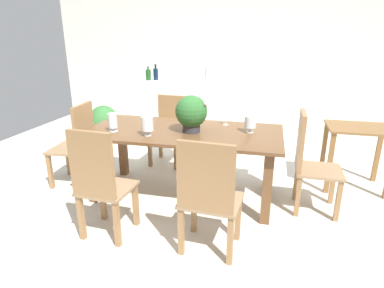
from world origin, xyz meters
TOP-DOWN VIEW (x-y plane):
  - ground_plane at (0.00, 0.00)m, footprint 7.04×7.04m
  - back_wall at (0.00, 2.60)m, footprint 6.40×0.10m
  - dining_table at (0.00, -0.24)m, footprint 2.04×0.98m
  - chair_near_right at (0.45, -1.19)m, footprint 0.50×0.44m
  - chair_far_left at (-0.45, 0.71)m, footprint 0.48×0.47m
  - chair_head_end at (-1.28, -0.23)m, footprint 0.46×0.51m
  - chair_foot_end at (1.27, -0.24)m, footprint 0.45×0.44m
  - chair_near_left at (-0.46, -1.19)m, footprint 0.45×0.44m
  - flower_centerpiece at (0.09, -0.27)m, footprint 0.33×0.33m
  - crystal_vase_left at (-0.30, -0.50)m, footprint 0.12×0.12m
  - crystal_vase_center_near at (-0.70, -0.45)m, footprint 0.09×0.09m
  - crystal_vase_right at (0.68, -0.15)m, footprint 0.12×0.12m
  - wine_glass at (0.40, 0.09)m, footprint 0.06×0.06m
  - kitchen_counter at (-0.54, 1.83)m, footprint 1.82×0.57m
  - wine_bottle_tall at (-1.12, 1.68)m, footprint 0.08×0.08m
  - wine_bottle_amber at (-0.15, 1.78)m, footprint 0.08×0.08m
  - wine_bottle_green at (-1.01, 1.75)m, footprint 0.08×0.08m
  - side_table at (1.86, 0.42)m, footprint 0.69×0.55m
  - potted_plant_floor at (-1.75, 1.24)m, footprint 0.48×0.48m

SIDE VIEW (x-z plane):
  - ground_plane at x=0.00m, z-range 0.00..0.00m
  - potted_plant_floor at x=-1.75m, z-range 0.03..0.65m
  - kitchen_counter at x=-0.54m, z-range 0.00..1.00m
  - chair_far_left at x=-0.45m, z-range 0.05..0.97m
  - chair_head_end at x=-1.28m, z-range 0.05..1.02m
  - chair_near_right at x=0.45m, z-range 0.05..1.03m
  - chair_near_left at x=-0.46m, z-range 0.04..1.04m
  - chair_foot_end at x=1.27m, z-range 0.04..1.05m
  - side_table at x=1.86m, z-range 0.20..0.93m
  - dining_table at x=0.00m, z-range 0.26..1.01m
  - crystal_vase_right at x=0.68m, z-range 0.77..0.94m
  - crystal_vase_center_near at x=-0.70m, z-range 0.76..0.95m
  - wine_glass at x=0.40m, z-range 0.78..0.94m
  - crystal_vase_left at x=-0.30m, z-range 0.77..0.96m
  - flower_centerpiece at x=0.09m, z-range 0.76..1.14m
  - wine_bottle_tall at x=-1.12m, z-range 0.97..1.20m
  - wine_bottle_green at x=-1.01m, z-range 0.97..1.22m
  - wine_bottle_amber at x=-0.15m, z-range 0.96..1.24m
  - back_wall at x=0.00m, z-range 0.00..2.60m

